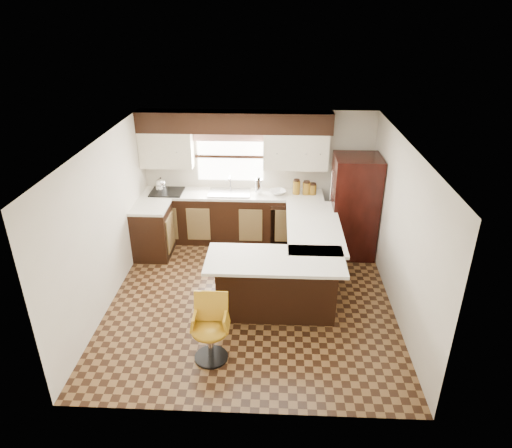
# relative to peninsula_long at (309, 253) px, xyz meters

# --- Properties ---
(floor) EXTENTS (4.40, 4.40, 0.00)m
(floor) POSITION_rel_peninsula_long_xyz_m (-0.90, -0.62, -0.45)
(floor) COLOR #49301A
(floor) RESTS_ON ground
(ceiling) EXTENTS (4.40, 4.40, 0.00)m
(ceiling) POSITION_rel_peninsula_long_xyz_m (-0.90, -0.62, 1.95)
(ceiling) COLOR silver
(ceiling) RESTS_ON wall_back
(wall_back) EXTENTS (4.40, 0.00, 4.40)m
(wall_back) POSITION_rel_peninsula_long_xyz_m (-0.90, 1.58, 0.75)
(wall_back) COLOR beige
(wall_back) RESTS_ON floor
(wall_front) EXTENTS (4.40, 0.00, 4.40)m
(wall_front) POSITION_rel_peninsula_long_xyz_m (-0.90, -2.83, 0.75)
(wall_front) COLOR beige
(wall_front) RESTS_ON floor
(wall_left) EXTENTS (0.00, 4.40, 4.40)m
(wall_left) POSITION_rel_peninsula_long_xyz_m (-3.00, -0.62, 0.75)
(wall_left) COLOR beige
(wall_left) RESTS_ON floor
(wall_right) EXTENTS (0.00, 4.40, 4.40)m
(wall_right) POSITION_rel_peninsula_long_xyz_m (1.20, -0.62, 0.75)
(wall_right) COLOR beige
(wall_right) RESTS_ON floor
(base_cab_back) EXTENTS (3.30, 0.60, 0.90)m
(base_cab_back) POSITION_rel_peninsula_long_xyz_m (-1.35, 1.28, 0.00)
(base_cab_back) COLOR black
(base_cab_back) RESTS_ON floor
(base_cab_left) EXTENTS (0.60, 0.70, 0.90)m
(base_cab_left) POSITION_rel_peninsula_long_xyz_m (-2.70, 0.62, 0.00)
(base_cab_left) COLOR black
(base_cab_left) RESTS_ON floor
(counter_back) EXTENTS (3.30, 0.60, 0.04)m
(counter_back) POSITION_rel_peninsula_long_xyz_m (-1.35, 1.28, 0.47)
(counter_back) COLOR silver
(counter_back) RESTS_ON base_cab_back
(counter_left) EXTENTS (0.60, 0.70, 0.04)m
(counter_left) POSITION_rel_peninsula_long_xyz_m (-2.70, 0.62, 0.47)
(counter_left) COLOR silver
(counter_left) RESTS_ON base_cab_left
(soffit) EXTENTS (3.40, 0.35, 0.36)m
(soffit) POSITION_rel_peninsula_long_xyz_m (-1.30, 1.40, 1.77)
(soffit) COLOR black
(soffit) RESTS_ON wall_back
(upper_cab_left) EXTENTS (0.94, 0.35, 0.64)m
(upper_cab_left) POSITION_rel_peninsula_long_xyz_m (-2.52, 1.40, 1.27)
(upper_cab_left) COLOR beige
(upper_cab_left) RESTS_ON wall_back
(upper_cab_right) EXTENTS (1.14, 0.35, 0.64)m
(upper_cab_right) POSITION_rel_peninsula_long_xyz_m (-0.22, 1.40, 1.27)
(upper_cab_right) COLOR beige
(upper_cab_right) RESTS_ON wall_back
(window_pane) EXTENTS (1.20, 0.02, 0.90)m
(window_pane) POSITION_rel_peninsula_long_xyz_m (-1.40, 1.56, 1.10)
(window_pane) COLOR white
(window_pane) RESTS_ON wall_back
(valance) EXTENTS (1.30, 0.06, 0.18)m
(valance) POSITION_rel_peninsula_long_xyz_m (-1.40, 1.52, 1.49)
(valance) COLOR #D19B93
(valance) RESTS_ON wall_back
(sink) EXTENTS (0.75, 0.45, 0.03)m
(sink) POSITION_rel_peninsula_long_xyz_m (-1.40, 1.25, 0.51)
(sink) COLOR #B2B2B7
(sink) RESTS_ON counter_back
(dishwasher) EXTENTS (0.58, 0.03, 0.78)m
(dishwasher) POSITION_rel_peninsula_long_xyz_m (-0.35, 0.99, -0.02)
(dishwasher) COLOR black
(dishwasher) RESTS_ON floor
(cooktop) EXTENTS (0.58, 0.50, 0.02)m
(cooktop) POSITION_rel_peninsula_long_xyz_m (-2.55, 1.25, 0.51)
(cooktop) COLOR black
(cooktop) RESTS_ON counter_back
(peninsula_long) EXTENTS (0.60, 1.95, 0.90)m
(peninsula_long) POSITION_rel_peninsula_long_xyz_m (0.00, 0.00, 0.00)
(peninsula_long) COLOR black
(peninsula_long) RESTS_ON floor
(peninsula_return) EXTENTS (1.65, 0.60, 0.90)m
(peninsula_return) POSITION_rel_peninsula_long_xyz_m (-0.53, -0.97, 0.00)
(peninsula_return) COLOR black
(peninsula_return) RESTS_ON floor
(counter_pen_long) EXTENTS (0.84, 1.95, 0.04)m
(counter_pen_long) POSITION_rel_peninsula_long_xyz_m (0.05, 0.00, 0.47)
(counter_pen_long) COLOR silver
(counter_pen_long) RESTS_ON peninsula_long
(counter_pen_return) EXTENTS (1.89, 0.84, 0.04)m
(counter_pen_return) POSITION_rel_peninsula_long_xyz_m (-0.55, -1.06, 0.47)
(counter_pen_return) COLOR silver
(counter_pen_return) RESTS_ON peninsula_return
(refrigerator) EXTENTS (0.77, 0.74, 1.80)m
(refrigerator) POSITION_rel_peninsula_long_xyz_m (0.80, 0.86, 0.45)
(refrigerator) COLOR black
(refrigerator) RESTS_ON floor
(bar_chair) EXTENTS (0.47, 0.47, 0.87)m
(bar_chair) POSITION_rel_peninsula_long_xyz_m (-1.33, -1.98, -0.01)
(bar_chair) COLOR #B78318
(bar_chair) RESTS_ON floor
(kettle) EXTENTS (0.19, 0.19, 0.26)m
(kettle) POSITION_rel_peninsula_long_xyz_m (-2.65, 1.26, 0.65)
(kettle) COLOR silver
(kettle) RESTS_ON cooktop
(percolator) EXTENTS (0.13, 0.13, 0.28)m
(percolator) POSITION_rel_peninsula_long_xyz_m (-0.87, 1.28, 0.63)
(percolator) COLOR silver
(percolator) RESTS_ON counter_back
(mixing_bowl) EXTENTS (0.38, 0.38, 0.07)m
(mixing_bowl) POSITION_rel_peninsula_long_xyz_m (-0.52, 1.28, 0.53)
(mixing_bowl) COLOR white
(mixing_bowl) RESTS_ON counter_back
(canister_large) EXTENTS (0.13, 0.13, 0.25)m
(canister_large) POSITION_rel_peninsula_long_xyz_m (-0.19, 1.30, 0.62)
(canister_large) COLOR brown
(canister_large) RESTS_ON counter_back
(canister_med) EXTENTS (0.14, 0.14, 0.22)m
(canister_med) POSITION_rel_peninsula_long_xyz_m (-0.01, 1.30, 0.60)
(canister_med) COLOR brown
(canister_med) RESTS_ON counter_back
(canister_small) EXTENTS (0.14, 0.14, 0.18)m
(canister_small) POSITION_rel_peninsula_long_xyz_m (0.11, 1.30, 0.59)
(canister_small) COLOR brown
(canister_small) RESTS_ON counter_back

